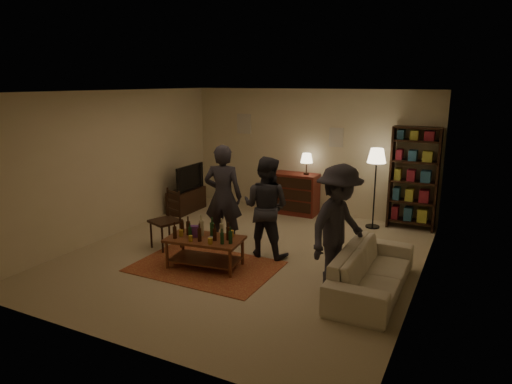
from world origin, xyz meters
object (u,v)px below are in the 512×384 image
Objects in this scene: dresser at (295,193)px; person_right at (266,207)px; dining_chair at (168,217)px; person_by_sofa at (338,226)px; bookshelf at (414,177)px; coffee_table at (205,241)px; tv_stand at (186,194)px; floor_lamp at (376,161)px; person_left at (223,197)px; sofa at (372,271)px.

person_right is (0.49, -2.54, 0.36)m from dresser.
person_by_sofa reaches higher than dining_chair.
dining_chair is 0.52× the size of bookshelf.
person_by_sofa is (1.40, -0.58, 0.04)m from person_right.
dresser is 0.81× the size of person_right.
person_right reaches higher than coffee_table.
person_by_sofa is at bearing 8.58° from coffee_table.
tv_stand is at bearing -157.93° from dresser.
tv_stand is 4.19m from floor_lamp.
tv_stand is 4.84m from bookshelf.
bookshelf is (2.44, 0.07, 0.56)m from dresser.
coffee_table is 0.69× the size of person_left.
tv_stand is 0.60× the size of person_by_sofa.
person_left is 2.33m from person_by_sofa.
dining_chair is 1.02m from person_left.
sofa is 2.06m from person_right.
bookshelf is 3.79m from person_left.
person_left reaches higher than floor_lamp.
bookshelf reaches higher than coffee_table.
dining_chair is at bearing 155.92° from coffee_table.
dining_chair is 2.31m from tv_stand.
dresser is 0.77× the size of person_by_sofa.
person_right is at bearing 160.13° from person_left.
dresser is 0.65× the size of sofa.
bookshelf is 0.97× the size of sofa.
person_by_sofa reaches higher than person_right.
tv_stand is at bearing -56.32° from person_left.
sofa is at bearing 150.55° from person_left.
bookshelf is at bearing 7.08° from person_by_sofa.
dresser reaches higher than tv_stand.
dining_chair is 1.76m from person_right.
floor_lamp is (-0.67, -0.29, 0.31)m from bookshelf.
bookshelf reaches higher than person_by_sofa.
person_left is (-2.79, -2.56, -0.13)m from bookshelf.
person_by_sofa is at bearing -58.76° from dresser.
dresser is 1.98m from floor_lamp.
tv_stand is (-1.06, 2.04, -0.17)m from dining_chair.
dresser reaches higher than dining_chair.
sofa is (3.58, -0.16, -0.25)m from dining_chair.
sofa is at bearing -25.34° from tv_stand.
bookshelf reaches higher than dresser.
person_left is (-2.74, 0.62, 0.60)m from sofa.
coffee_table is at bearing -120.73° from floor_lamp.
dresser is at bearing -78.85° from person_right.
floor_lamp is 3.13m from person_left.
tv_stand is at bearing 137.96° from dining_chair.
sofa is (2.39, -3.11, -0.17)m from dresser.
sofa is 2.88m from person_left.
dining_chair reaches higher than sofa.
dining_chair is 0.99× the size of tv_stand.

